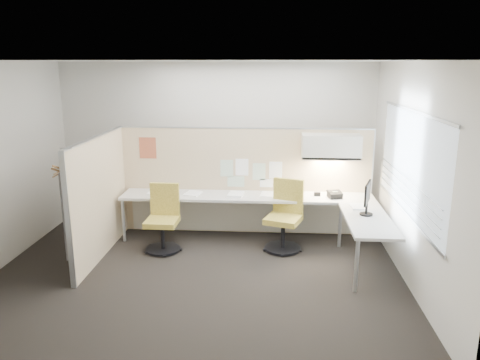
# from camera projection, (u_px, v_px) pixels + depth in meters

# --- Properties ---
(floor) EXTENTS (5.50, 4.50, 0.01)m
(floor) POSITION_uv_depth(u_px,v_px,m) (198.00, 271.00, 6.42)
(floor) COLOR black
(floor) RESTS_ON ground
(ceiling) EXTENTS (5.50, 4.50, 0.01)m
(ceiling) POSITION_uv_depth(u_px,v_px,m) (193.00, 60.00, 5.74)
(ceiling) COLOR white
(ceiling) RESTS_ON wall_back
(wall_back) EXTENTS (5.50, 0.02, 2.80)m
(wall_back) POSITION_uv_depth(u_px,v_px,m) (216.00, 143.00, 8.26)
(wall_back) COLOR beige
(wall_back) RESTS_ON ground
(wall_front) EXTENTS (5.50, 0.02, 2.80)m
(wall_front) POSITION_uv_depth(u_px,v_px,m) (153.00, 233.00, 3.90)
(wall_front) COLOR beige
(wall_front) RESTS_ON ground
(wall_right) EXTENTS (0.02, 4.50, 2.80)m
(wall_right) POSITION_uv_depth(u_px,v_px,m) (412.00, 175.00, 5.89)
(wall_right) COLOR beige
(wall_right) RESTS_ON ground
(window_pane) EXTENTS (0.01, 2.80, 1.30)m
(window_pane) POSITION_uv_depth(u_px,v_px,m) (411.00, 164.00, 5.86)
(window_pane) COLOR #A5B5C0
(window_pane) RESTS_ON wall_right
(partition_back) EXTENTS (4.10, 0.06, 1.75)m
(partition_back) POSITION_uv_depth(u_px,v_px,m) (245.00, 181.00, 7.72)
(partition_back) COLOR #C6AD89
(partition_back) RESTS_ON floor
(partition_left) EXTENTS (0.06, 2.20, 1.75)m
(partition_left) POSITION_uv_depth(u_px,v_px,m) (100.00, 198.00, 6.79)
(partition_left) COLOR #C6AD89
(partition_left) RESTS_ON floor
(desk) EXTENTS (4.00, 2.07, 0.73)m
(desk) POSITION_uv_depth(u_px,v_px,m) (268.00, 206.00, 7.30)
(desk) COLOR beige
(desk) RESTS_ON floor
(overhead_bin) EXTENTS (0.90, 0.36, 0.38)m
(overhead_bin) POSITION_uv_depth(u_px,v_px,m) (331.00, 147.00, 7.27)
(overhead_bin) COLOR beige
(overhead_bin) RESTS_ON partition_back
(task_light_strip) EXTENTS (0.60, 0.06, 0.02)m
(task_light_strip) POSITION_uv_depth(u_px,v_px,m) (330.00, 160.00, 7.32)
(task_light_strip) COLOR #FFEABF
(task_light_strip) RESTS_ON overhead_bin
(pinned_papers) EXTENTS (1.01, 0.00, 0.47)m
(pinned_papers) POSITION_uv_depth(u_px,v_px,m) (250.00, 173.00, 7.64)
(pinned_papers) COLOR #8CBF8C
(pinned_papers) RESTS_ON partition_back
(poster) EXTENTS (0.28, 0.00, 0.35)m
(poster) POSITION_uv_depth(u_px,v_px,m) (148.00, 148.00, 7.66)
(poster) COLOR #F5541F
(poster) RESTS_ON partition_back
(chair_left) EXTENTS (0.52, 0.52, 0.99)m
(chair_left) POSITION_uv_depth(u_px,v_px,m) (163.00, 220.00, 7.07)
(chair_left) COLOR black
(chair_left) RESTS_ON floor
(chair_right) EXTENTS (0.62, 0.64, 1.05)m
(chair_right) POSITION_uv_depth(u_px,v_px,m) (285.00, 218.00, 7.09)
(chair_right) COLOR black
(chair_right) RESTS_ON floor
(monitor) EXTENTS (0.18, 0.42, 0.46)m
(monitor) POSITION_uv_depth(u_px,v_px,m) (367.00, 197.00, 6.40)
(monitor) COLOR black
(monitor) RESTS_ON desk
(phone) EXTENTS (0.25, 0.23, 0.12)m
(phone) POSITION_uv_depth(u_px,v_px,m) (334.00, 195.00, 7.28)
(phone) COLOR black
(phone) RESTS_ON desk
(stapler) EXTENTS (0.14, 0.05, 0.05)m
(stapler) POSITION_uv_depth(u_px,v_px,m) (298.00, 194.00, 7.41)
(stapler) COLOR black
(stapler) RESTS_ON desk
(tape_dispenser) EXTENTS (0.10, 0.06, 0.06)m
(tape_dispenser) POSITION_uv_depth(u_px,v_px,m) (317.00, 194.00, 7.38)
(tape_dispenser) COLOR black
(tape_dispenser) RESTS_ON desk
(coat_hook) EXTENTS (0.18, 0.48, 1.44)m
(coat_hook) POSITION_uv_depth(u_px,v_px,m) (62.00, 178.00, 5.73)
(coat_hook) COLOR silver
(coat_hook) RESTS_ON partition_left
(paper_stack_0) EXTENTS (0.24, 0.31, 0.03)m
(paper_stack_0) POSITION_uv_depth(u_px,v_px,m) (156.00, 193.00, 7.53)
(paper_stack_0) COLOR white
(paper_stack_0) RESTS_ON desk
(paper_stack_1) EXTENTS (0.29, 0.34, 0.02)m
(paper_stack_1) POSITION_uv_depth(u_px,v_px,m) (193.00, 193.00, 7.50)
(paper_stack_1) COLOR white
(paper_stack_1) RESTS_ON desk
(paper_stack_2) EXTENTS (0.26, 0.32, 0.04)m
(paper_stack_2) POSITION_uv_depth(u_px,v_px,m) (236.00, 194.00, 7.41)
(paper_stack_2) COLOR white
(paper_stack_2) RESTS_ON desk
(paper_stack_3) EXTENTS (0.26, 0.33, 0.01)m
(paper_stack_3) POSITION_uv_depth(u_px,v_px,m) (268.00, 194.00, 7.46)
(paper_stack_3) COLOR white
(paper_stack_3) RESTS_ON desk
(paper_stack_4) EXTENTS (0.30, 0.35, 0.02)m
(paper_stack_4) POSITION_uv_depth(u_px,v_px,m) (291.00, 195.00, 7.39)
(paper_stack_4) COLOR white
(paper_stack_4) RESTS_ON desk
(paper_stack_5) EXTENTS (0.25, 0.32, 0.02)m
(paper_stack_5) POSITION_uv_depth(u_px,v_px,m) (358.00, 206.00, 6.82)
(paper_stack_5) COLOR white
(paper_stack_5) RESTS_ON desk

